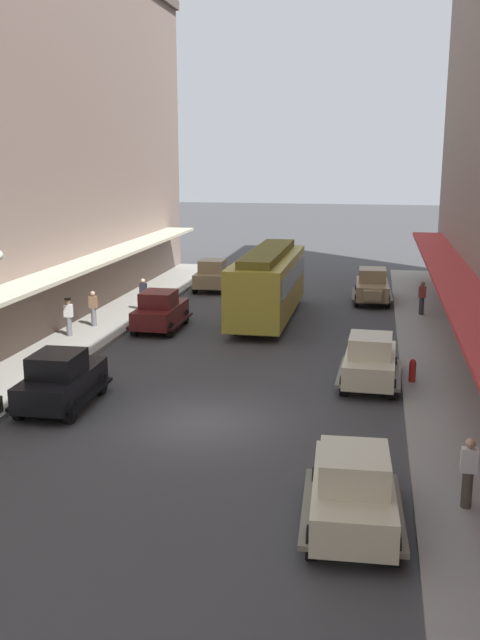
{
  "coord_description": "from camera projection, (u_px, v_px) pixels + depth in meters",
  "views": [
    {
      "loc": [
        4.89,
        -19.59,
        7.85
      ],
      "look_at": [
        0.0,
        6.0,
        1.8
      ],
      "focal_mm": 39.87,
      "sensor_mm": 36.0,
      "label": 1
    }
  ],
  "objects": [
    {
      "name": "pedestrian_4",
      "position": [
        468.0,
        472.0,
        15.75
      ],
      "size": [
        0.36,
        0.24,
        1.64
      ],
      "color": "#4C4238",
      "rests_on": "sidewalk_right"
    },
    {
      "name": "parked_car_3",
      "position": [
        353.0,
        487.0,
        15.15
      ],
      "size": [
        2.3,
        4.32,
        1.84
      ],
      "color": "beige",
      "rests_on": "ground"
    },
    {
      "name": "pedestrian_1",
      "position": [
        143.0,
        294.0,
        35.96
      ],
      "size": [
        0.36,
        0.24,
        1.64
      ],
      "color": "#4C4238",
      "rests_on": "sidewalk_left"
    },
    {
      "name": "parked_car_2",
      "position": [
        372.0,
        285.0,
        38.66
      ],
      "size": [
        2.23,
        4.29,
        1.84
      ],
      "color": "#997F5B",
      "rests_on": "ground"
    },
    {
      "name": "parked_car_5",
      "position": [
        370.0,
        359.0,
        24.67
      ],
      "size": [
        2.24,
        4.3,
        1.84
      ],
      "color": "beige",
      "rests_on": "ground"
    },
    {
      "name": "pedestrian_2",
      "position": [
        422.0,
        298.0,
        35.1
      ],
      "size": [
        0.36,
        0.24,
        1.64
      ],
      "color": "#2D2D33",
      "rests_on": "sidewalk_right"
    },
    {
      "name": "ground_plane",
      "position": [
        203.0,
        422.0,
        21.41
      ],
      "size": [
        200.0,
        200.0,
        0.0
      ],
      "primitive_type": "plane",
      "color": "#424244"
    },
    {
      "name": "pedestrian_3",
      "position": [
        69.0,
        317.0,
        30.86
      ],
      "size": [
        0.36,
        0.28,
        1.67
      ],
      "color": "slate",
      "rests_on": "sidewalk_left"
    },
    {
      "name": "pedestrian_0",
      "position": [
        93.0,
        308.0,
        32.67
      ],
      "size": [
        0.36,
        0.24,
        1.64
      ],
      "color": "slate",
      "rests_on": "sidewalk_left"
    },
    {
      "name": "sidewalk_right",
      "position": [
        461.0,
        438.0,
        20.02
      ],
      "size": [
        3.0,
        60.0,
        0.15
      ],
      "primitive_type": "cube",
      "color": "#99968E",
      "rests_on": "ground"
    },
    {
      "name": "streetcar",
      "position": [
        268.0,
        281.0,
        34.38
      ],
      "size": [
        2.56,
        9.61,
        3.46
      ],
      "color": "gold",
      "rests_on": "ground"
    },
    {
      "name": "fire_hydrant",
      "position": [
        412.0,
        370.0,
        24.69
      ],
      "size": [
        0.24,
        0.24,
        0.82
      ],
      "color": "#B21E19",
      "rests_on": "sidewalk_right"
    },
    {
      "name": "parked_car_1",
      "position": [
        61.0,
        378.0,
        22.55
      ],
      "size": [
        2.25,
        4.3,
        1.84
      ],
      "color": "black",
      "rests_on": "ground"
    },
    {
      "name": "parked_car_0",
      "position": [
        213.0,
        274.0,
        42.32
      ],
      "size": [
        2.22,
        4.29,
        1.84
      ],
      "color": "#997F5B",
      "rests_on": "ground"
    },
    {
      "name": "parked_car_4",
      "position": [
        160.0,
        310.0,
        32.58
      ],
      "size": [
        2.16,
        4.27,
        1.84
      ],
      "color": "#591919",
      "rests_on": "ground"
    }
  ]
}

